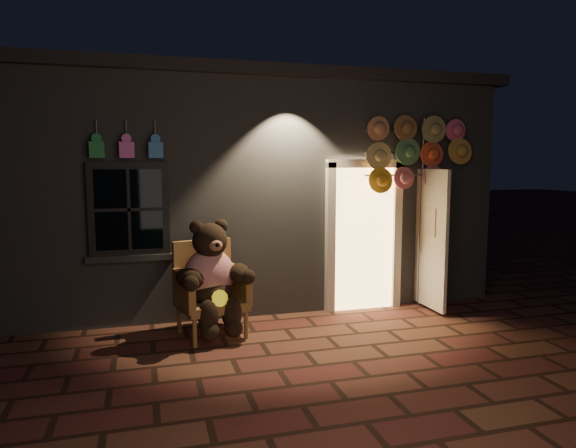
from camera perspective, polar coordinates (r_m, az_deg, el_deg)
name	(u,v)px	position (r m, az deg, el deg)	size (l,w,h in m)	color
ground	(305,352)	(6.02, 1.90, -13.99)	(60.00, 60.00, 0.00)	brown
shop_building	(240,185)	(9.52, -5.34, 4.34)	(7.30, 5.95, 3.51)	slate
wicker_armchair	(209,288)	(6.53, -8.79, -7.07)	(0.93, 0.88, 1.16)	brown
teddy_bear	(212,277)	(6.36, -8.46, -5.86)	(0.98, 0.86, 1.39)	red
hat_rack	(416,153)	(7.64, 14.04, 7.63)	(1.60, 0.22, 2.81)	#59595E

